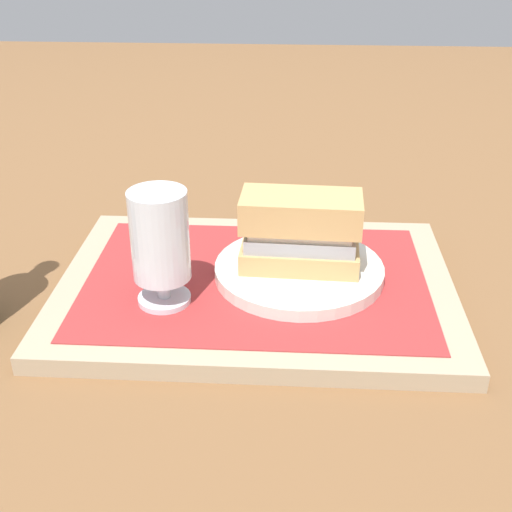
{
  "coord_description": "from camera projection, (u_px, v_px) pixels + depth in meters",
  "views": [
    {
      "loc": [
        -0.04,
        0.65,
        0.4
      ],
      "look_at": [
        0.0,
        0.0,
        0.05
      ],
      "focal_mm": 46.72,
      "sensor_mm": 36.0,
      "label": 1
    }
  ],
  "objects": [
    {
      "name": "plate",
      "position": [
        299.0,
        271.0,
        0.75
      ],
      "size": [
        0.19,
        0.19,
        0.01
      ],
      "primitive_type": "cylinder",
      "color": "silver",
      "rests_on": "placemat"
    },
    {
      "name": "tray",
      "position": [
        256.0,
        287.0,
        0.75
      ],
      "size": [
        0.44,
        0.32,
        0.02
      ],
      "primitive_type": "cube",
      "color": "tan",
      "rests_on": "ground_plane"
    },
    {
      "name": "ground_plane",
      "position": [
        256.0,
        295.0,
        0.76
      ],
      "size": [
        3.0,
        3.0,
        0.0
      ],
      "primitive_type": "plane",
      "color": "brown"
    },
    {
      "name": "sandwich",
      "position": [
        297.0,
        231.0,
        0.73
      ],
      "size": [
        0.14,
        0.07,
        0.08
      ],
      "rotation": [
        0.0,
        0.0,
        -0.04
      ],
      "color": "tan",
      "rests_on": "plate"
    },
    {
      "name": "placemat",
      "position": [
        256.0,
        279.0,
        0.75
      ],
      "size": [
        0.38,
        0.27,
        0.0
      ],
      "primitive_type": "cube",
      "color": "#9E2D2D",
      "rests_on": "tray"
    },
    {
      "name": "beer_glass",
      "position": [
        160.0,
        244.0,
        0.67
      ],
      "size": [
        0.06,
        0.06,
        0.12
      ],
      "color": "silver",
      "rests_on": "placemat"
    }
  ]
}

